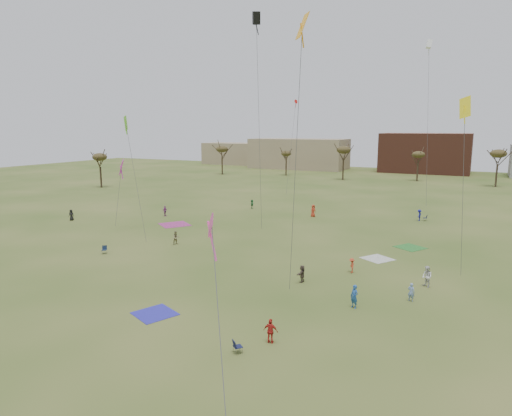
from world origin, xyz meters
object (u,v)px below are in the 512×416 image
at_px(spectator_fore_a, 271,331).
at_px(camp_chair_left, 104,251).
at_px(camp_chair_right, 425,219).
at_px(camp_chair_center, 238,349).
at_px(flyer_near_right, 354,296).

relative_size(spectator_fore_a, camp_chair_left, 1.86).
relative_size(camp_chair_left, camp_chair_right, 1.00).
bearing_deg(camp_chair_right, camp_chair_left, -51.25).
bearing_deg(camp_chair_center, flyer_near_right, -74.75).
bearing_deg(camp_chair_left, spectator_fore_a, -56.51).
distance_m(spectator_fore_a, camp_chair_center, 2.51).
bearing_deg(camp_chair_right, camp_chair_center, -17.69).
bearing_deg(camp_chair_left, flyer_near_right, -38.71).
height_order(camp_chair_center, camp_chair_right, same).
xyz_separation_m(flyer_near_right, spectator_fore_a, (-3.35, -8.03, -0.10)).
xyz_separation_m(spectator_fore_a, camp_chair_left, (-24.96, 10.75, -0.55)).
height_order(spectator_fore_a, camp_chair_center, spectator_fore_a).
distance_m(spectator_fore_a, camp_chair_right, 45.45).
relative_size(spectator_fore_a, camp_chair_center, 1.86).
bearing_deg(camp_chair_left, camp_chair_right, 16.20).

